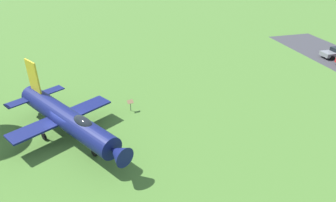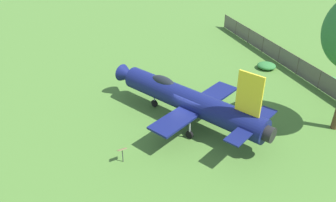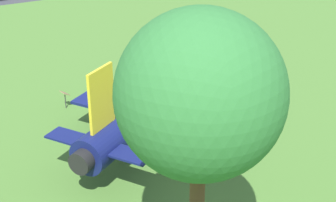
{
  "view_description": "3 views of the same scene",
  "coord_description": "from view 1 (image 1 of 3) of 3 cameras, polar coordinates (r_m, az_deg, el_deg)",
  "views": [
    {
      "loc": [
        17.47,
        14.43,
        15.03
      ],
      "look_at": [
        -6.11,
        6.95,
        1.5
      ],
      "focal_mm": 31.99,
      "sensor_mm": 36.0,
      "label": 1
    },
    {
      "loc": [
        -21.52,
        -4.35,
        14.91
      ],
      "look_at": [
        -1.12,
        1.42,
        2.36
      ],
      "focal_mm": 36.14,
      "sensor_mm": 36.0,
      "label": 2
    },
    {
      "loc": [
        1.96,
        -24.31,
        13.89
      ],
      "look_at": [
        0.85,
        -1.14,
        2.73
      ],
      "focal_mm": 53.68,
      "sensor_mm": 36.0,
      "label": 3
    }
  ],
  "objects": [
    {
      "name": "ground_plane",
      "position": [
        27.19,
        -18.28,
        -6.55
      ],
      "size": [
        200.0,
        200.0,
        0.0
      ],
      "primitive_type": "plane",
      "color": "#47722D"
    },
    {
      "name": "display_jet",
      "position": [
        25.85,
        -18.52,
        -3.29
      ],
      "size": [
        9.02,
        13.52,
        5.74
      ],
      "rotation": [
        0.0,
        0.0,
        1.13
      ],
      "color": "#111951",
      "rests_on": "ground_plane"
    },
    {
      "name": "info_plaque",
      "position": [
        29.38,
        -7.19,
        -0.41
      ],
      "size": [
        0.71,
        0.7,
        1.14
      ],
      "color": "#333333",
      "rests_on": "ground_plane"
    }
  ]
}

